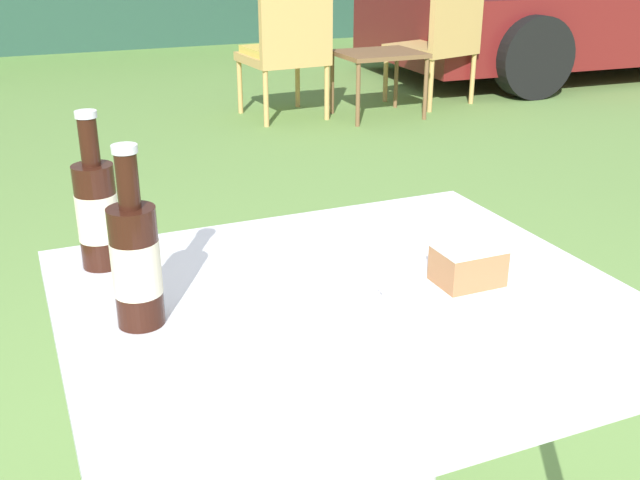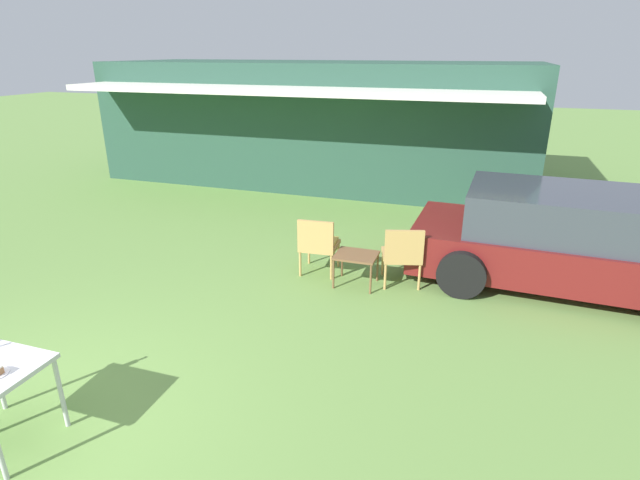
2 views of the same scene
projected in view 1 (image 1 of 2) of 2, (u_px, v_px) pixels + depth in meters
name	position (u px, v px, depth m)	size (l,w,h in m)	color
parked_car	(587.00, 1.00, 6.93)	(4.15, 2.18, 1.34)	maroon
wicker_chair_cushioned	(286.00, 49.00, 5.17)	(0.56, 0.57, 0.87)	tan
wicker_chair_plain	(440.00, 40.00, 5.59)	(0.65, 0.65, 0.87)	tan
garden_side_table	(379.00, 59.00, 5.25)	(0.57, 0.48, 0.46)	brown
patio_table	(346.00, 344.00, 1.12)	(0.81, 0.70, 0.73)	silver
cake_on_plate	(459.00, 275.00, 1.10)	(0.22, 0.22, 0.08)	white
cola_bottle_near	(136.00, 261.00, 0.98)	(0.06, 0.06, 0.25)	black
cola_bottle_far	(97.00, 211.00, 1.16)	(0.06, 0.06, 0.25)	black
fork	(412.00, 295.00, 1.08)	(0.18, 0.07, 0.01)	silver
loose_bottle_cap	(372.00, 298.00, 1.07)	(0.03, 0.03, 0.01)	silver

